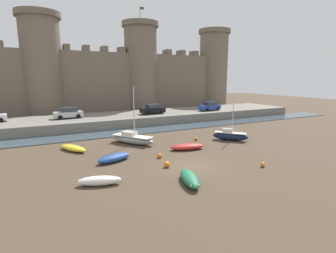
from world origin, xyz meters
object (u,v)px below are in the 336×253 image
object	(u,v)px
mooring_buoy_near_channel	(160,156)
rowboat_foreground_left	(189,178)
mooring_buoy_near_shore	(196,139)
sailboat_near_channel_left	(230,136)
sailboat_midflat_centre	(132,139)
car_quay_centre_east	(153,109)
rowboat_midflat_right	(99,180)
mooring_buoy_off_centre	(167,164)
car_quay_east	(68,113)
rowboat_foreground_centre	(73,148)
rowboat_midflat_left	(114,158)
rowboat_foreground_right	(187,147)
car_quay_west	(210,106)
mooring_buoy_mid_mud	(263,165)

from	to	relation	value
mooring_buoy_near_channel	rowboat_foreground_left	bearing A→B (deg)	-95.79
mooring_buoy_near_shore	sailboat_near_channel_left	bearing A→B (deg)	-26.35
sailboat_midflat_centre	car_quay_centre_east	size ratio (longest dim) A/B	1.55
sailboat_near_channel_left	rowboat_midflat_right	xyz separation A→B (m)	(-17.00, -6.17, -0.24)
mooring_buoy_near_channel	mooring_buoy_near_shore	world-z (taller)	mooring_buoy_near_channel
mooring_buoy_off_centre	car_quay_east	world-z (taller)	car_quay_east
rowboat_foreground_centre	mooring_buoy_near_channel	size ratio (longest dim) A/B	8.40
sailboat_near_channel_left	rowboat_midflat_left	world-z (taller)	sailboat_near_channel_left
rowboat_foreground_centre	mooring_buoy_near_shore	bearing A→B (deg)	-8.51
mooring_buoy_off_centre	sailboat_midflat_centre	bearing A→B (deg)	89.24
rowboat_foreground_right	mooring_buoy_near_channel	distance (m)	4.04
mooring_buoy_off_centre	car_quay_west	world-z (taller)	car_quay_west
rowboat_midflat_left	car_quay_centre_east	xyz separation A→B (m)	(11.66, 17.54, 1.85)
sailboat_midflat_centre	mooring_buoy_near_channel	distance (m)	6.30
rowboat_foreground_right	mooring_buoy_near_shore	world-z (taller)	rowboat_foreground_right
mooring_buoy_near_channel	car_quay_east	size ratio (longest dim) A/B	0.11
car_quay_east	rowboat_foreground_centre	bearing A→B (deg)	-95.34
rowboat_foreground_centre	rowboat_foreground_left	bearing A→B (deg)	-63.66
rowboat_foreground_centre	rowboat_midflat_right	world-z (taller)	rowboat_midflat_right
mooring_buoy_near_shore	car_quay_east	distance (m)	20.16
rowboat_foreground_centre	car_quay_centre_east	size ratio (longest dim) A/B	0.91
rowboat_foreground_centre	car_quay_centre_east	xyz separation A→B (m)	(14.48, 12.22, 1.90)
sailboat_midflat_centre	rowboat_midflat_right	bearing A→B (deg)	-121.01
rowboat_midflat_left	car_quay_east	bearing A→B (deg)	94.66
rowboat_midflat_right	car_quay_centre_east	xyz separation A→B (m)	(14.05, 22.27, 1.86)
car_quay_west	rowboat_midflat_left	bearing A→B (deg)	-143.55
rowboat_foreground_right	rowboat_foreground_left	bearing A→B (deg)	-120.39
rowboat_midflat_right	car_quay_west	distance (m)	33.22
sailboat_near_channel_left	rowboat_midflat_right	world-z (taller)	sailboat_near_channel_left
mooring_buoy_near_shore	car_quay_east	size ratio (longest dim) A/B	0.10
rowboat_foreground_left	mooring_buoy_mid_mud	size ratio (longest dim) A/B	9.20
sailboat_midflat_centre	mooring_buoy_mid_mud	bearing A→B (deg)	-60.27
rowboat_foreground_left	car_quay_west	bearing A→B (deg)	51.30
rowboat_foreground_left	car_quay_centre_east	world-z (taller)	car_quay_centre_east
sailboat_near_channel_left	car_quay_west	distance (m)	17.52
car_quay_centre_east	rowboat_foreground_left	bearing A→B (deg)	-108.28
rowboat_midflat_left	mooring_buoy_near_shore	size ratio (longest dim) A/B	8.59
sailboat_near_channel_left	mooring_buoy_near_shore	world-z (taller)	sailboat_near_channel_left
mooring_buoy_near_channel	car_quay_centre_east	size ratio (longest dim) A/B	0.11
sailboat_near_channel_left	rowboat_foreground_centre	world-z (taller)	sailboat_near_channel_left
rowboat_midflat_left	mooring_buoy_near_channel	bearing A→B (deg)	-13.46
mooring_buoy_near_shore	rowboat_foreground_centre	bearing A→B (deg)	171.49
rowboat_midflat_left	car_quay_west	world-z (taller)	car_quay_west
sailboat_midflat_centre	car_quay_centre_east	world-z (taller)	sailboat_midflat_centre
rowboat_foreground_left	car_quay_east	xyz separation A→B (m)	(-4.99, 26.28, 1.83)
rowboat_foreground_centre	rowboat_foreground_right	size ratio (longest dim) A/B	1.00
rowboat_midflat_right	mooring_buoy_near_channel	distance (m)	7.49
sailboat_midflat_centre	mooring_buoy_off_centre	world-z (taller)	sailboat_midflat_centre
car_quay_west	car_quay_east	bearing A→B (deg)	175.06
rowboat_midflat_left	mooring_buoy_near_shore	bearing A→B (deg)	16.55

